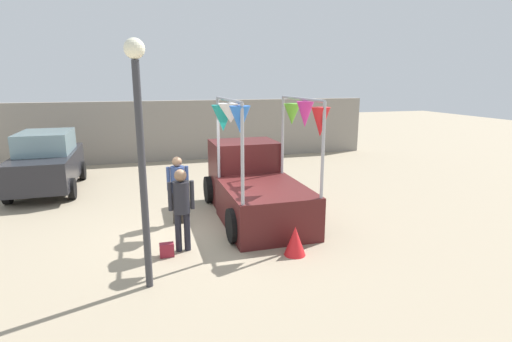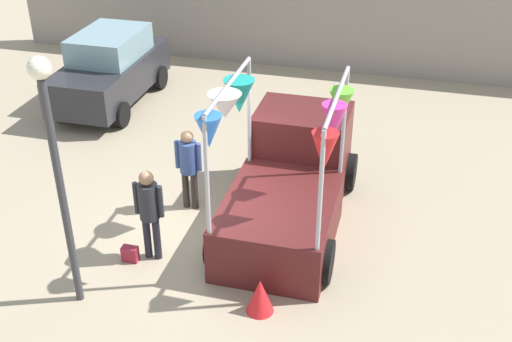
{
  "view_description": "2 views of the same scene",
  "coord_description": "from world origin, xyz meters",
  "px_view_note": "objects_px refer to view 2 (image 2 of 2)",
  "views": [
    {
      "loc": [
        -1.47,
        -8.79,
        3.48
      ],
      "look_at": [
        0.99,
        -0.48,
        1.49
      ],
      "focal_mm": 28.0,
      "sensor_mm": 36.0,
      "label": 1
    },
    {
      "loc": [
        3.3,
        -9.18,
        6.98
      ],
      "look_at": [
        0.93,
        -0.16,
        1.56
      ],
      "focal_mm": 45.0,
      "sensor_mm": 36.0,
      "label": 2
    }
  ],
  "objects_px": {
    "person_customer": "(149,207)",
    "street_lamp": "(55,154)",
    "handbag": "(130,254)",
    "person_vendor": "(188,162)",
    "folded_kite_bundle_crimson": "(260,296)",
    "parked_car": "(110,69)",
    "vendor_truck": "(291,177)"
  },
  "relations": [
    {
      "from": "parked_car",
      "to": "person_vendor",
      "type": "bearing_deg",
      "value": -49.06
    },
    {
      "from": "parked_car",
      "to": "street_lamp",
      "type": "distance_m",
      "value": 7.98
    },
    {
      "from": "street_lamp",
      "to": "handbag",
      "type": "bearing_deg",
      "value": 71.38
    },
    {
      "from": "person_customer",
      "to": "parked_car",
      "type": "bearing_deg",
      "value": 121.24
    },
    {
      "from": "handbag",
      "to": "street_lamp",
      "type": "bearing_deg",
      "value": -108.62
    },
    {
      "from": "parked_car",
      "to": "folded_kite_bundle_crimson",
      "type": "height_order",
      "value": "parked_car"
    },
    {
      "from": "street_lamp",
      "to": "folded_kite_bundle_crimson",
      "type": "xyz_separation_m",
      "value": [
        2.88,
        0.46,
        -2.36
      ]
    },
    {
      "from": "parked_car",
      "to": "person_customer",
      "type": "distance_m",
      "value": 6.94
    },
    {
      "from": "parked_car",
      "to": "handbag",
      "type": "relative_size",
      "value": 14.29
    },
    {
      "from": "parked_car",
      "to": "person_vendor",
      "type": "relative_size",
      "value": 2.38
    },
    {
      "from": "person_customer",
      "to": "person_vendor",
      "type": "xyz_separation_m",
      "value": [
        0.09,
        1.68,
        -0.04
      ]
    },
    {
      "from": "street_lamp",
      "to": "person_customer",
      "type": "bearing_deg",
      "value": 61.12
    },
    {
      "from": "person_customer",
      "to": "folded_kite_bundle_crimson",
      "type": "height_order",
      "value": "person_customer"
    },
    {
      "from": "person_customer",
      "to": "street_lamp",
      "type": "relative_size",
      "value": 0.42
    },
    {
      "from": "person_vendor",
      "to": "folded_kite_bundle_crimson",
      "type": "relative_size",
      "value": 2.8
    },
    {
      "from": "person_vendor",
      "to": "street_lamp",
      "type": "bearing_deg",
      "value": -105.32
    },
    {
      "from": "person_vendor",
      "to": "handbag",
      "type": "height_order",
      "value": "person_vendor"
    },
    {
      "from": "parked_car",
      "to": "person_vendor",
      "type": "distance_m",
      "value": 5.64
    },
    {
      "from": "vendor_truck",
      "to": "person_vendor",
      "type": "relative_size",
      "value": 2.41
    },
    {
      "from": "person_vendor",
      "to": "street_lamp",
      "type": "relative_size",
      "value": 0.41
    },
    {
      "from": "vendor_truck",
      "to": "handbag",
      "type": "height_order",
      "value": "vendor_truck"
    },
    {
      "from": "vendor_truck",
      "to": "person_vendor",
      "type": "height_order",
      "value": "vendor_truck"
    },
    {
      "from": "vendor_truck",
      "to": "person_vendor",
      "type": "distance_m",
      "value": 1.97
    },
    {
      "from": "handbag",
      "to": "vendor_truck",
      "type": "bearing_deg",
      "value": 40.57
    },
    {
      "from": "folded_kite_bundle_crimson",
      "to": "vendor_truck",
      "type": "bearing_deg",
      "value": 92.1
    },
    {
      "from": "parked_car",
      "to": "street_lamp",
      "type": "height_order",
      "value": "street_lamp"
    },
    {
      "from": "person_customer",
      "to": "handbag",
      "type": "xyz_separation_m",
      "value": [
        -0.35,
        -0.2,
        -0.91
      ]
    },
    {
      "from": "street_lamp",
      "to": "parked_car",
      "type": "bearing_deg",
      "value": 111.62
    },
    {
      "from": "street_lamp",
      "to": "folded_kite_bundle_crimson",
      "type": "height_order",
      "value": "street_lamp"
    },
    {
      "from": "handbag",
      "to": "street_lamp",
      "type": "distance_m",
      "value": 2.78
    },
    {
      "from": "parked_car",
      "to": "folded_kite_bundle_crimson",
      "type": "bearing_deg",
      "value": -49.73
    },
    {
      "from": "handbag",
      "to": "folded_kite_bundle_crimson",
      "type": "relative_size",
      "value": 0.47
    }
  ]
}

